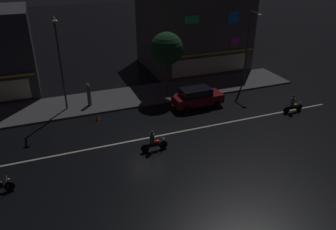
# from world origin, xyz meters

# --- Properties ---
(ground_plane) EXTENTS (140.00, 140.00, 0.00)m
(ground_plane) POSITION_xyz_m (0.00, 0.00, 0.00)
(ground_plane) COLOR black
(lane_divider_stripe) EXTENTS (33.09, 0.16, 0.01)m
(lane_divider_stripe) POSITION_xyz_m (0.00, 0.00, 0.01)
(lane_divider_stripe) COLOR beige
(lane_divider_stripe) RESTS_ON ground
(sidewalk_far) EXTENTS (34.84, 4.72, 0.14)m
(sidewalk_far) POSITION_xyz_m (0.00, 7.59, 0.07)
(sidewalk_far) COLOR #4C4C4F
(sidewalk_far) RESTS_ON ground
(storefront_left_block) EXTENTS (10.78, 9.12, 8.21)m
(storefront_left_block) POSITION_xyz_m (10.45, 14.44, 4.10)
(storefront_left_block) COLOR #56514C
(storefront_left_block) RESTS_ON ground
(streetlamp_mid) EXTENTS (0.44, 1.64, 7.72)m
(streetlamp_mid) POSITION_xyz_m (-4.65, 6.80, 4.65)
(streetlamp_mid) COLOR #47494C
(streetlamp_mid) RESTS_ON sidewalk_far
(streetlamp_east) EXTENTS (0.44, 1.64, 7.09)m
(streetlamp_east) POSITION_xyz_m (12.73, 6.59, 4.33)
(streetlamp_east) COLOR #47494C
(streetlamp_east) RESTS_ON sidewalk_far
(pedestrian_on_sidewalk) EXTENTS (0.32, 0.32, 2.00)m
(pedestrian_on_sidewalk) POSITION_xyz_m (-2.72, 7.01, 1.08)
(pedestrian_on_sidewalk) COLOR #4C664C
(pedestrian_on_sidewalk) RESTS_ON sidewalk_far
(street_tree) EXTENTS (2.92, 2.92, 5.76)m
(street_tree) POSITION_xyz_m (4.44, 6.95, 4.42)
(street_tree) COLOR #473323
(street_tree) RESTS_ON sidewalk_far
(parked_car_near_kerb) EXTENTS (4.30, 1.98, 1.67)m
(parked_car_near_kerb) POSITION_xyz_m (6.00, 3.69, 0.87)
(parked_car_near_kerb) COLOR maroon
(parked_car_near_kerb) RESTS_ON ground
(motorcycle_following) EXTENTS (1.90, 0.60, 1.52)m
(motorcycle_following) POSITION_xyz_m (12.96, -0.29, 0.63)
(motorcycle_following) COLOR black
(motorcycle_following) RESTS_ON ground
(motorcycle_opposite_lane) EXTENTS (1.90, 0.60, 1.52)m
(motorcycle_opposite_lane) POSITION_xyz_m (0.16, -1.70, 0.63)
(motorcycle_opposite_lane) COLOR black
(motorcycle_opposite_lane) RESTS_ON ground
(traffic_cone) EXTENTS (0.36, 0.36, 0.55)m
(traffic_cone) POSITION_xyz_m (-2.57, 4.23, 0.28)
(traffic_cone) COLOR orange
(traffic_cone) RESTS_ON ground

